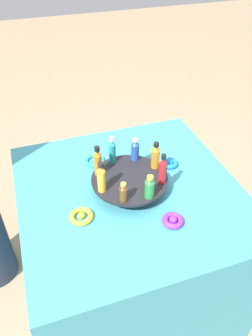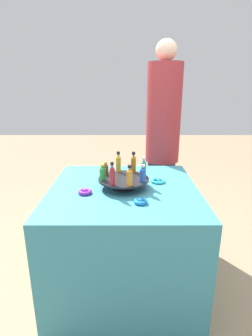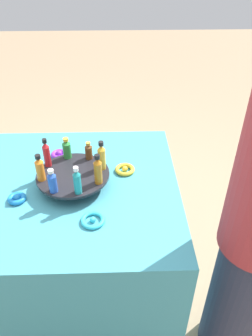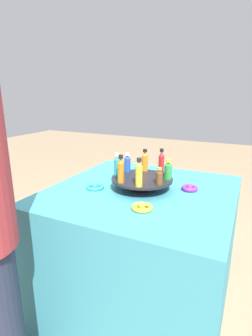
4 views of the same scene
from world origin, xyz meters
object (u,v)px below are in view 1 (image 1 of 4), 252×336
Objects in this scene: bottle_green at (150,187)px; bottle_gold at (101,178)px; bottle_orange at (156,156)px; bottle_brown at (123,193)px; ribbon_bow_teal at (94,161)px; ribbon_bow_gold at (81,216)px; bottle_red at (163,170)px; bottle_blue at (135,150)px; ribbon_bow_purple at (173,221)px; bottle_amber at (98,162)px; display_stand at (130,181)px; ribbon_bow_blue at (170,163)px; bottle_teal at (112,151)px.

bottle_green is 0.74× the size of bottle_gold.
bottle_orange is (-0.17, 0.10, 0.01)m from bottle_green.
ribbon_bow_teal is (-0.36, -0.03, -0.10)m from bottle_brown.
bottle_green reaches higher than ribbon_bow_gold.
bottle_blue is (-0.19, -0.05, -0.01)m from bottle_red.
bottle_amber is at bearing -144.40° from ribbon_bow_purple.
ribbon_bow_teal is (-0.24, -0.10, -0.04)m from display_stand.
display_stand is at bearing -119.31° from bottle_red.
bottle_green is 0.11m from bottle_brown.
bottle_amber is 0.40m from ribbon_bow_purple.
bottle_green is 0.19m from bottle_orange.
bottle_orange reaches higher than ribbon_bow_gold.
ribbon_bow_teal is 1.15× the size of ribbon_bow_purple.
ribbon_bow_blue is 0.37m from ribbon_bow_purple.
bottle_blue is 1.13× the size of ribbon_bow_teal.
ribbon_bow_gold is (-0.02, -0.17, -0.10)m from bottle_brown.
bottle_blue is 0.11m from bottle_teal.
bottle_green is at bearing -149.76° from ribbon_bow_purple.
ribbon_bow_teal is 1.02× the size of ribbon_bow_gold.
bottle_brown is (0.12, -0.07, 0.06)m from display_stand.
bottle_blue is (-0.25, 0.03, 0.00)m from bottle_green.
bottle_blue is 1.39× the size of ribbon_bow_blue.
ribbon_bow_gold is 1.13× the size of ribbon_bow_purple.
bottle_red reaches higher than display_stand.
ribbon_bow_teal is (-0.37, -0.14, -0.11)m from bottle_green.
bottle_gold is (0.04, -0.13, 0.09)m from display_stand.
display_stand is at bearing -29.31° from bottle_blue.
display_stand is 0.26m from ribbon_bow_teal.
ribbon_bow_teal is (-0.17, 0.02, -0.12)m from bottle_amber.
bottle_green is at bearing 15.69° from bottle_teal.
ribbon_bow_blue is (-0.10, 0.24, -0.04)m from display_stand.
bottle_green is 1.10× the size of ribbon_bow_gold.
bottle_orange reaches higher than display_stand.
bottle_teal reaches higher than display_stand.
bottle_amber is 1.49× the size of ribbon_bow_gold.
bottle_brown is 0.90× the size of ribbon_bow_teal.
ribbon_bow_teal is (-0.20, -0.23, -0.12)m from bottle_orange.
bottle_teal is (-0.10, -0.17, 0.00)m from bottle_orange.
ribbon_bow_blue and ribbon_bow_purple have the same top height.
ribbon_bow_purple is at bearing 35.60° from bottle_amber.
bottle_orange is at bearing 60.69° from bottle_teal.
bottle_amber reaches higher than bottle_teal.
display_stand is 0.16m from bottle_red.
bottle_blue is at bearing -141.81° from bottle_orange.
bottle_gold reaches higher than bottle_teal.
bottle_gold is 0.11m from bottle_brown.
bottle_red reaches higher than bottle_blue.
bottle_orange is 1.15× the size of bottle_blue.
display_stand is at bearing 105.69° from bottle_gold.
bottle_amber is at bearing -96.81° from bottle_orange.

